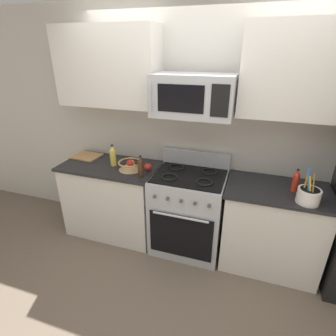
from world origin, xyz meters
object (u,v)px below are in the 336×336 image
apple_loose (148,167)px  microwave (193,96)px  range_oven (188,211)px  cutting_board (86,156)px  fruit_basket (130,165)px  bottle_soy (141,167)px  utensil_crock (309,195)px  bottle_oil (113,156)px  bottle_hot_sauce (296,181)px

apple_loose → microwave: bearing=3.9°
range_oven → cutting_board: range_oven is taller
fruit_basket → cutting_board: size_ratio=0.80×
microwave → apple_loose: (-0.47, -0.03, -0.78)m
fruit_basket → bottle_soy: bottle_soy is taller
bottle_soy → apple_loose: bearing=86.0°
utensil_crock → bottle_oil: bearing=174.6°
range_oven → apple_loose: range_oven is taller
bottle_soy → bottle_hot_sauce: bottle_soy is taller
microwave → apple_loose: size_ratio=9.27×
microwave → bottle_soy: microwave is taller
utensil_crock → bottle_oil: utensil_crock is taller
apple_loose → cutting_board: bearing=171.2°
bottle_hot_sauce → bottle_oil: bearing=-180.0°
utensil_crock → bottle_hot_sauce: size_ratio=1.44×
range_oven → bottle_hot_sauce: bearing=0.2°
utensil_crock → microwave: bearing=169.0°
range_oven → cutting_board: (-1.35, 0.13, 0.44)m
cutting_board → bottle_hot_sauce: bottle_hot_sauce is taller
microwave → utensil_crock: microwave is taller
fruit_basket → bottle_oil: 0.24m
bottle_soy → microwave: bearing=22.0°
range_oven → cutting_board: bearing=174.4°
utensil_crock → bottle_hot_sauce: (-0.09, 0.19, 0.03)m
apple_loose → bottle_oil: bearing=179.1°
apple_loose → bottle_soy: (-0.01, -0.16, 0.07)m
range_oven → fruit_basket: (-0.67, -0.04, 0.49)m
apple_loose → bottle_hot_sauce: 1.48m
fruit_basket → apple_loose: fruit_basket is taller
utensil_crock → fruit_basket: bearing=175.2°
cutting_board → bottle_soy: bearing=-19.0°
bottle_soy → utensil_crock: bearing=-0.7°
microwave → bottle_oil: microwave is taller
utensil_crock → fruit_basket: utensil_crock is taller
bottle_soy → bottle_oil: size_ratio=0.94×
apple_loose → cutting_board: size_ratio=0.25×
fruit_basket → bottle_soy: 0.23m
fruit_basket → apple_loose: size_ratio=3.21×
bottle_oil → utensil_crock: bearing=-5.4°
fruit_basket → bottle_hot_sauce: size_ratio=1.18×
utensil_crock → bottle_soy: bearing=179.3°
utensil_crock → apple_loose: bearing=173.4°
bottle_oil → bottle_hot_sauce: bearing=0.0°
apple_loose → bottle_hot_sauce: bearing=0.3°
range_oven → bottle_soy: (-0.48, -0.17, 0.54)m
apple_loose → fruit_basket: bearing=-170.1°
cutting_board → bottle_oil: 0.48m
range_oven → bottle_hot_sauce: bottle_hot_sauce is taller
bottle_oil → cutting_board: bearing=163.9°
bottle_hot_sauce → apple_loose: bearing=-179.7°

